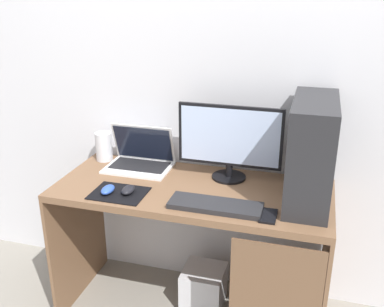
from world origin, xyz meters
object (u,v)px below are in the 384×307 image
laptop (140,159)px  cell_phone (268,216)px  keyboard (215,205)px  mouse_right (108,190)px  speaker (104,146)px  monitor (230,141)px  pc_tower (311,151)px  mouse_left (128,190)px  subwoofer (204,287)px

laptop → cell_phone: 0.83m
keyboard → mouse_right: bearing=-179.5°
speaker → mouse_right: (0.21, -0.39, -0.06)m
monitor → laptop: size_ratio=1.52×
laptop → mouse_right: size_ratio=3.62×
speaker → pc_tower: bearing=-9.0°
mouse_left → cell_phone: bearing=-3.1°
mouse_right → pc_tower: bearing=13.0°
pc_tower → mouse_right: bearing=-167.0°
pc_tower → speaker: pc_tower is taller
pc_tower → mouse_right: size_ratio=5.13×
speaker → mouse_right: bearing=-61.5°
pc_tower → speaker: bearing=171.0°
keyboard → mouse_left: mouse_left is taller
keyboard → subwoofer: size_ratio=1.86×
keyboard → mouse_right: 0.53m
monitor → mouse_left: 0.56m
monitor → subwoofer: (-0.11, -0.08, -0.85)m
cell_phone → subwoofer: bearing=143.4°
keyboard → subwoofer: (-0.11, 0.24, -0.65)m
mouse_left → pc_tower: bearing=12.7°
monitor → speaker: size_ratio=3.27×
speaker → subwoofer: size_ratio=0.71×
speaker → keyboard: 0.84m
pc_tower → monitor: 0.42m
subwoofer → mouse_right: bearing=-148.9°
monitor → laptop: monitor is taller
cell_phone → pc_tower: bearing=56.0°
monitor → cell_phone: size_ratio=4.06×
mouse_right → cell_phone: size_ratio=0.74×
monitor → pc_tower: bearing=-17.0°
laptop → cell_phone: laptop is taller
speaker → subwoofer: bearing=-12.6°
cell_phone → subwoofer: cell_phone is taller
monitor → cell_phone: (0.25, -0.34, -0.20)m
mouse_right → mouse_left: bearing=14.7°
laptop → mouse_left: (0.07, -0.33, -0.02)m
keyboard → speaker: bearing=152.5°
mouse_left → cell_phone: 0.67m
mouse_left → subwoofer: bearing=35.1°
keyboard → mouse_right: (-0.53, -0.00, 0.01)m
pc_tower → mouse_left: bearing=-167.3°
monitor → mouse_right: (-0.52, -0.33, -0.18)m
mouse_left → monitor: bearing=35.9°
cell_phone → speaker: bearing=157.7°
speaker → mouse_right: 0.45m
speaker → cell_phone: (0.98, -0.40, -0.08)m
keyboard → pc_tower: bearing=27.9°
monitor → speaker: 0.74m
monitor → mouse_right: 0.64m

